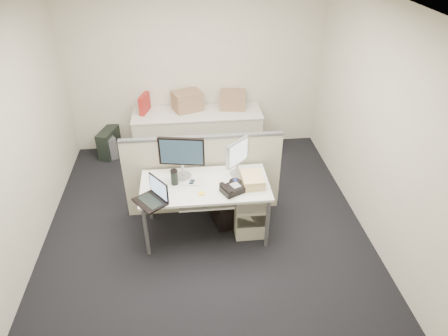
{
  "coord_description": "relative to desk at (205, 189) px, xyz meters",
  "views": [
    {
      "loc": [
        -0.17,
        -3.79,
        3.45
      ],
      "look_at": [
        0.24,
        0.15,
        0.84
      ],
      "focal_mm": 32.0,
      "sensor_mm": 36.0,
      "label": 1
    }
  ],
  "objects": [
    {
      "name": "trackball",
      "position": [
        0.35,
        -0.05,
        0.09
      ],
      "size": [
        0.15,
        0.15,
        0.05
      ],
      "primitive_type": "cylinder",
      "rotation": [
        0.0,
        0.0,
        0.04
      ],
      "color": "black",
      "rests_on": "desk"
    },
    {
      "name": "keyboard_tray",
      "position": [
        0.0,
        -0.18,
        -0.04
      ],
      "size": [
        0.62,
        0.32,
        0.02
      ],
      "primitive_type": "cube",
      "color": "white",
      "rests_on": "desk"
    },
    {
      "name": "pc_tower_desk",
      "position": [
        0.2,
        0.2,
        -0.44
      ],
      "size": [
        0.3,
        0.51,
        0.45
      ],
      "primitive_type": "cube",
      "rotation": [
        0.0,
        0.0,
        0.25
      ],
      "color": "black",
      "rests_on": "floor"
    },
    {
      "name": "monitor_small",
      "position": [
        0.4,
        0.18,
        0.29
      ],
      "size": [
        0.39,
        0.39,
        0.45
      ],
      "primitive_type": "cube",
      "rotation": [
        0.0,
        0.0,
        0.76
      ],
      "color": "#B7B7BC",
      "rests_on": "desk"
    },
    {
      "name": "cellphone",
      "position": [
        -0.15,
        0.05,
        0.07
      ],
      "size": [
        0.07,
        0.11,
        0.01
      ],
      "primitive_type": "cube",
      "rotation": [
        0.0,
        0.0,
        -0.26
      ],
      "color": "black",
      "rests_on": "desk"
    },
    {
      "name": "pc_tower_spare_dark",
      "position": [
        -1.45,
        2.03,
        -0.44
      ],
      "size": [
        0.33,
        0.52,
        0.45
      ],
      "primitive_type": "cube",
      "rotation": [
        0.0,
        0.0,
        -0.32
      ],
      "color": "black",
      "rests_on": "floor"
    },
    {
      "name": "sticky_pad",
      "position": [
        -0.05,
        -0.18,
        0.07
      ],
      "size": [
        0.08,
        0.08,
        0.01
      ],
      "primitive_type": "cube",
      "rotation": [
        0.0,
        0.0,
        0.05
      ],
      "color": "yellow",
      "rests_on": "desk"
    },
    {
      "name": "monitor_main",
      "position": [
        -0.25,
        0.18,
        0.33
      ],
      "size": [
        0.56,
        0.3,
        0.53
      ],
      "primitive_type": "cube",
      "rotation": [
        0.0,
        0.0,
        -0.18
      ],
      "color": "black",
      "rests_on": "desk"
    },
    {
      "name": "desk_phone",
      "position": [
        0.3,
        -0.18,
        0.1
      ],
      "size": [
        0.3,
        0.28,
        0.07
      ],
      "primitive_type": "cube",
      "rotation": [
        0.0,
        0.0,
        0.48
      ],
      "color": "black",
      "rests_on": "desk"
    },
    {
      "name": "manila_folders",
      "position": [
        0.55,
        -0.05,
        0.12
      ],
      "size": [
        0.26,
        0.32,
        0.12
      ],
      "primitive_type": "cube",
      "rotation": [
        0.0,
        0.0,
        0.05
      ],
      "color": "#D4C277",
      "rests_on": "desk"
    },
    {
      "name": "wall_right",
      "position": [
        2.0,
        0.0,
        0.69
      ],
      "size": [
        0.02,
        4.5,
        2.7
      ],
      "primitive_type": "cube",
      "color": "beige",
      "rests_on": "ground"
    },
    {
      "name": "ceiling",
      "position": [
        0.0,
        0.0,
        2.04
      ],
      "size": [
        4.0,
        4.5,
        0.01
      ],
      "primitive_type": "cube",
      "color": "white",
      "rests_on": "ground"
    },
    {
      "name": "wall_back",
      "position": [
        0.0,
        2.25,
        0.69
      ],
      "size": [
        4.0,
        0.02,
        2.7
      ],
      "primitive_type": "cube",
      "color": "beige",
      "rests_on": "ground"
    },
    {
      "name": "pc_tower_spare_silver",
      "position": [
        -1.46,
        2.03,
        -0.48
      ],
      "size": [
        0.31,
        0.43,
        0.37
      ],
      "primitive_type": "cube",
      "rotation": [
        0.0,
        0.0,
        0.43
      ],
      "color": "#B7B7BC",
      "rests_on": "floor"
    },
    {
      "name": "back_counter",
      "position": [
        0.0,
        1.93,
        -0.3
      ],
      "size": [
        2.0,
        0.6,
        0.72
      ],
      "primitive_type": "cube",
      "color": "beige",
      "rests_on": "floor"
    },
    {
      "name": "floor",
      "position": [
        0.0,
        0.0,
        -0.67
      ],
      "size": [
        4.0,
        4.5,
        0.01
      ],
      "primitive_type": "cube",
      "color": "black",
      "rests_on": "ground"
    },
    {
      "name": "laptop",
      "position": [
        -0.62,
        -0.28,
        0.2
      ],
      "size": [
        0.41,
        0.43,
        0.26
      ],
      "primitive_type": "cube",
      "rotation": [
        0.0,
        0.0,
        -0.93
      ],
      "color": "black",
      "rests_on": "desk"
    },
    {
      "name": "wall_front",
      "position": [
        0.0,
        -2.25,
        0.69
      ],
      "size": [
        4.0,
        0.02,
        2.7
      ],
      "primitive_type": "cube",
      "color": "beige",
      "rests_on": "ground"
    },
    {
      "name": "drawer_pedestal",
      "position": [
        0.55,
        0.05,
        -0.34
      ],
      "size": [
        0.4,
        0.55,
        0.65
      ],
      "primitive_type": "cube",
      "color": "beige",
      "rests_on": "floor"
    },
    {
      "name": "paper_stack",
      "position": [
        -0.12,
        0.12,
        0.07
      ],
      "size": [
        0.26,
        0.31,
        0.01
      ],
      "primitive_type": "cube",
      "rotation": [
        0.0,
        0.0,
        -0.17
      ],
      "color": "silver",
      "rests_on": "desk"
    },
    {
      "name": "banana",
      "position": [
        0.28,
        -0.15,
        0.09
      ],
      "size": [
        0.2,
        0.08,
        0.04
      ],
      "primitive_type": "ellipsoid",
      "rotation": [
        0.0,
        0.0,
        0.17
      ],
      "color": "gold",
      "rests_on": "desk"
    },
    {
      "name": "travel_mug",
      "position": [
        -0.35,
        0.05,
        0.15
      ],
      "size": [
        0.09,
        0.09,
        0.17
      ],
      "primitive_type": "cylinder",
      "rotation": [
        0.0,
        0.0,
        -0.09
      ],
      "color": "black",
      "rests_on": "desk"
    },
    {
      "name": "cardboard_box_right",
      "position": [
        0.58,
        2.05,
        0.2
      ],
      "size": [
        0.45,
        0.37,
        0.29
      ],
      "primitive_type": "cube",
      "rotation": [
        0.0,
        0.0,
        -0.17
      ],
      "color": "#886049",
      "rests_on": "back_counter"
    },
    {
      "name": "red_binder",
      "position": [
        -0.81,
        2.03,
        0.21
      ],
      "size": [
        0.16,
        0.34,
        0.31
      ],
      "primitive_type": "cube",
      "rotation": [
        0.0,
        0.0,
        -0.27
      ],
      "color": "#A91F1C",
      "rests_on": "back_counter"
    },
    {
      "name": "keyboard",
      "position": [
        0.05,
        -0.14,
        -0.02
      ],
      "size": [
        0.46,
        0.28,
        0.02
      ],
      "primitive_type": "cube",
      "rotation": [
        0.0,
        0.0,
        0.32
      ],
      "color": "black",
      "rests_on": "keyboard_tray"
    },
    {
      "name": "wall_left",
      "position": [
        -2.0,
        0.0,
        0.69
      ],
      "size": [
        0.02,
        4.5,
        2.7
      ],
      "primitive_type": "cube",
      "color": "beige",
      "rests_on": "ground"
    },
    {
      "name": "desk",
      "position": [
        0.0,
        0.0,
        0.0
      ],
      "size": [
        1.5,
        0.75,
        0.73
      ],
      "color": "white",
      "rests_on": "floor"
    },
    {
      "name": "cubicle_partition",
      "position": [
        0.0,
        0.45,
        -0.11
      ],
      "size": [
        2.0,
        0.06,
        1.1
      ],
      "primitive_type": "cube",
      "color": "#BEB898",
      "rests_on": "floor"
    },
    {
      "name": "cardboard_box_left",
      "position": [
        -0.14,
        2.05,
        0.22
      ],
      "size": [
        0.52,
        0.46,
        0.32
      ],
      "primitive_type": "cube",
      "rotation": [
        0.0,
        0.0,
        0.37
      ],
      "color": "#886049",
      "rests_on": "back_counter"
    }
  ]
}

